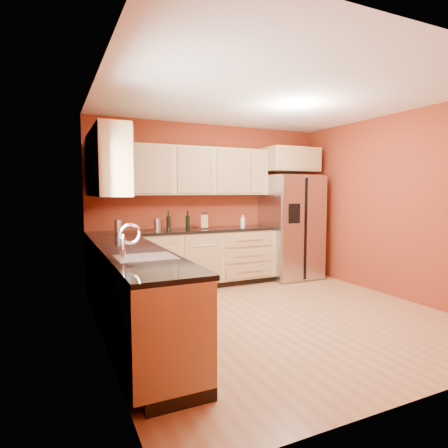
% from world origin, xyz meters
% --- Properties ---
extents(floor, '(4.00, 4.00, 0.00)m').
position_xyz_m(floor, '(0.00, 0.00, 0.00)').
color(floor, '#A86B41').
rests_on(floor, ground).
extents(ceiling, '(4.00, 4.00, 0.00)m').
position_xyz_m(ceiling, '(0.00, 0.00, 2.60)').
color(ceiling, white).
rests_on(ceiling, wall_back).
extents(wall_back, '(4.00, 0.04, 2.60)m').
position_xyz_m(wall_back, '(0.00, 2.00, 1.30)').
color(wall_back, maroon).
rests_on(wall_back, floor).
extents(wall_front, '(4.00, 0.04, 2.60)m').
position_xyz_m(wall_front, '(0.00, -2.00, 1.30)').
color(wall_front, maroon).
rests_on(wall_front, floor).
extents(wall_left, '(0.04, 4.00, 2.60)m').
position_xyz_m(wall_left, '(-2.00, 0.00, 1.30)').
color(wall_left, maroon).
rests_on(wall_left, floor).
extents(wall_right, '(0.04, 4.00, 2.60)m').
position_xyz_m(wall_right, '(2.00, 0.00, 1.30)').
color(wall_right, maroon).
rests_on(wall_right, floor).
extents(base_cabinets_back, '(2.90, 0.60, 0.88)m').
position_xyz_m(base_cabinets_back, '(-0.55, 1.70, 0.44)').
color(base_cabinets_back, tan).
rests_on(base_cabinets_back, floor).
extents(base_cabinets_left, '(0.60, 2.80, 0.88)m').
position_xyz_m(base_cabinets_left, '(-1.70, 0.00, 0.44)').
color(base_cabinets_left, tan).
rests_on(base_cabinets_left, floor).
extents(countertop_back, '(2.90, 0.62, 0.04)m').
position_xyz_m(countertop_back, '(-0.55, 1.69, 0.90)').
color(countertop_back, black).
rests_on(countertop_back, base_cabinets_back).
extents(countertop_left, '(0.62, 2.80, 0.04)m').
position_xyz_m(countertop_left, '(-1.69, 0.00, 0.90)').
color(countertop_left, black).
rests_on(countertop_left, base_cabinets_left).
extents(upper_cabinets_back, '(2.30, 0.33, 0.75)m').
position_xyz_m(upper_cabinets_back, '(-0.25, 1.83, 1.83)').
color(upper_cabinets_back, tan).
rests_on(upper_cabinets_back, wall_back).
extents(upper_cabinets_left, '(0.33, 1.35, 0.75)m').
position_xyz_m(upper_cabinets_left, '(-1.83, 0.72, 1.83)').
color(upper_cabinets_left, tan).
rests_on(upper_cabinets_left, wall_left).
extents(corner_upper_cabinet, '(0.67, 0.67, 0.75)m').
position_xyz_m(corner_upper_cabinet, '(-1.67, 1.67, 1.83)').
color(corner_upper_cabinet, tan).
rests_on(corner_upper_cabinet, wall_back).
extents(over_fridge_cabinet, '(0.92, 0.60, 0.40)m').
position_xyz_m(over_fridge_cabinet, '(1.35, 1.70, 2.05)').
color(over_fridge_cabinet, tan).
rests_on(over_fridge_cabinet, wall_back).
extents(refrigerator, '(0.90, 0.75, 1.78)m').
position_xyz_m(refrigerator, '(1.35, 1.62, 0.89)').
color(refrigerator, silver).
rests_on(refrigerator, floor).
extents(window, '(0.03, 0.90, 1.00)m').
position_xyz_m(window, '(-1.98, -0.50, 1.55)').
color(window, white).
rests_on(window, wall_left).
extents(sink_faucet, '(0.50, 0.42, 0.30)m').
position_xyz_m(sink_faucet, '(-1.69, -0.50, 1.07)').
color(sink_faucet, silver).
rests_on(sink_faucet, countertop_left).
extents(canister_left, '(0.14, 0.14, 0.18)m').
position_xyz_m(canister_left, '(-1.57, 1.67, 1.01)').
color(canister_left, silver).
rests_on(canister_left, countertop_back).
extents(canister_right, '(0.14, 0.14, 0.18)m').
position_xyz_m(canister_right, '(-1.00, 1.66, 1.01)').
color(canister_right, silver).
rests_on(canister_right, countertop_back).
extents(wine_bottle_a, '(0.07, 0.07, 0.30)m').
position_xyz_m(wine_bottle_a, '(-0.54, 1.62, 1.07)').
color(wine_bottle_a, black).
rests_on(wine_bottle_a, countertop_back).
extents(wine_bottle_b, '(0.07, 0.07, 0.29)m').
position_xyz_m(wine_bottle_b, '(-0.82, 1.70, 1.07)').
color(wine_bottle_b, black).
rests_on(wine_bottle_b, countertop_back).
extents(knife_block, '(0.13, 0.12, 0.21)m').
position_xyz_m(knife_block, '(-0.23, 1.73, 1.03)').
color(knife_block, tan).
rests_on(knife_block, countertop_back).
extents(soap_dispenser, '(0.07, 0.07, 0.20)m').
position_xyz_m(soap_dispenser, '(0.40, 1.63, 1.02)').
color(soap_dispenser, white).
rests_on(soap_dispenser, countertop_back).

